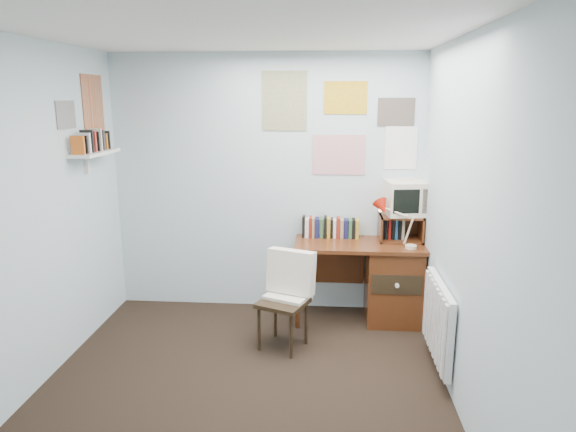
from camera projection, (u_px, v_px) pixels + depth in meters
name	position (u px, v px, depth m)	size (l,w,h in m)	color
ground	(239.00, 403.00, 3.59)	(3.50, 3.50, 0.00)	black
back_wall	(266.00, 185.00, 5.00)	(3.00, 0.02, 2.50)	silver
left_wall	(12.00, 226.00, 3.42)	(0.02, 3.50, 2.50)	silver
right_wall	(472.00, 235.00, 3.19)	(0.02, 3.50, 2.50)	silver
ceiling	(229.00, 25.00, 3.02)	(3.00, 3.50, 0.02)	white
desk	(387.00, 279.00, 4.85)	(1.20, 0.55, 0.76)	#552913
desk_chair	(283.00, 303.00, 4.31)	(0.41, 0.39, 0.80)	black
desk_lamp	(412.00, 228.00, 4.57)	(0.26, 0.23, 0.38)	red
tv_riser	(400.00, 228.00, 4.84)	(0.40, 0.30, 0.25)	#552913
crt_tv	(406.00, 196.00, 4.79)	(0.36, 0.33, 0.34)	beige
book_row	(333.00, 226.00, 4.95)	(0.60, 0.14, 0.22)	#552913
radiator	(438.00, 321.00, 3.92)	(0.09, 0.80, 0.60)	white
wall_shelf	(95.00, 153.00, 4.39)	(0.20, 0.62, 0.24)	white
posters_back	(340.00, 123.00, 4.81)	(1.20, 0.01, 0.90)	white
posters_left	(80.00, 108.00, 4.31)	(0.01, 0.70, 0.60)	white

